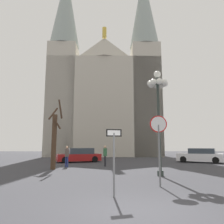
{
  "coord_description": "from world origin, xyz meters",
  "views": [
    {
      "loc": [
        -0.92,
        -6.12,
        1.75
      ],
      "look_at": [
        -0.42,
        16.63,
        5.2
      ],
      "focal_mm": 35.21,
      "sensor_mm": 36.0,
      "label": 1
    }
  ],
  "objects_px": {
    "bare_tree": "(54,139)",
    "street_lamp": "(158,95)",
    "parked_car_far_red": "(79,156)",
    "pedestrian_standing": "(105,154)",
    "stop_sign": "(159,136)",
    "parked_car_near_white": "(200,156)",
    "pedestrian_walking": "(67,154)",
    "one_way_arrow_sign": "(114,154)",
    "cathedral": "(105,95)"
  },
  "relations": [
    {
      "from": "cathedral",
      "to": "pedestrian_standing",
      "type": "xyz_separation_m",
      "value": [
        0.32,
        -19.3,
        -9.57
      ]
    },
    {
      "from": "parked_car_near_white",
      "to": "street_lamp",
      "type": "bearing_deg",
      "value": -123.45
    },
    {
      "from": "parked_car_near_white",
      "to": "parked_car_far_red",
      "type": "height_order",
      "value": "parked_car_far_red"
    },
    {
      "from": "bare_tree",
      "to": "street_lamp",
      "type": "bearing_deg",
      "value": -27.6
    },
    {
      "from": "stop_sign",
      "to": "parked_car_far_red",
      "type": "distance_m",
      "value": 14.94
    },
    {
      "from": "pedestrian_standing",
      "to": "parked_car_near_white",
      "type": "bearing_deg",
      "value": 22.18
    },
    {
      "from": "bare_tree",
      "to": "parked_car_far_red",
      "type": "xyz_separation_m",
      "value": [
        1.0,
        6.98,
        -1.55
      ]
    },
    {
      "from": "bare_tree",
      "to": "pedestrian_walking",
      "type": "bearing_deg",
      "value": 65.84
    },
    {
      "from": "pedestrian_standing",
      "to": "stop_sign",
      "type": "bearing_deg",
      "value": -75.09
    },
    {
      "from": "cathedral",
      "to": "stop_sign",
      "type": "relative_size",
      "value": 10.95
    },
    {
      "from": "cathedral",
      "to": "parked_car_near_white",
      "type": "relative_size",
      "value": 6.98
    },
    {
      "from": "stop_sign",
      "to": "bare_tree",
      "type": "xyz_separation_m",
      "value": [
        -6.24,
        6.93,
        0.1
      ]
    },
    {
      "from": "cathedral",
      "to": "parked_car_far_red",
      "type": "height_order",
      "value": "cathedral"
    },
    {
      "from": "street_lamp",
      "to": "parked_car_near_white",
      "type": "height_order",
      "value": "street_lamp"
    },
    {
      "from": "street_lamp",
      "to": "parked_car_far_red",
      "type": "height_order",
      "value": "street_lamp"
    },
    {
      "from": "cathedral",
      "to": "parked_car_far_red",
      "type": "xyz_separation_m",
      "value": [
        -2.47,
        -14.58,
        -9.94
      ]
    },
    {
      "from": "parked_car_near_white",
      "to": "pedestrian_standing",
      "type": "bearing_deg",
      "value": -157.82
    },
    {
      "from": "parked_car_near_white",
      "to": "one_way_arrow_sign",
      "type": "bearing_deg",
      "value": -121.99
    },
    {
      "from": "street_lamp",
      "to": "pedestrian_walking",
      "type": "distance_m",
      "value": 9.02
    },
    {
      "from": "stop_sign",
      "to": "one_way_arrow_sign",
      "type": "xyz_separation_m",
      "value": [
        -2.04,
        -1.86,
        -0.69
      ]
    },
    {
      "from": "street_lamp",
      "to": "pedestrian_walking",
      "type": "relative_size",
      "value": 3.73
    },
    {
      "from": "stop_sign",
      "to": "pedestrian_walking",
      "type": "distance_m",
      "value": 10.2
    },
    {
      "from": "cathedral",
      "to": "parked_car_near_white",
      "type": "distance_m",
      "value": 20.87
    },
    {
      "from": "parked_car_far_red",
      "to": "pedestrian_standing",
      "type": "height_order",
      "value": "pedestrian_standing"
    },
    {
      "from": "pedestrian_walking",
      "to": "pedestrian_standing",
      "type": "distance_m",
      "value": 3.17
    },
    {
      "from": "stop_sign",
      "to": "pedestrian_walking",
      "type": "relative_size",
      "value": 1.82
    },
    {
      "from": "one_way_arrow_sign",
      "to": "pedestrian_walking",
      "type": "distance_m",
      "value": 10.93
    },
    {
      "from": "bare_tree",
      "to": "parked_car_near_white",
      "type": "xyz_separation_m",
      "value": [
        13.59,
        6.25,
        -1.55
      ]
    },
    {
      "from": "street_lamp",
      "to": "parked_car_near_white",
      "type": "relative_size",
      "value": 1.31
    },
    {
      "from": "cathedral",
      "to": "parked_car_near_white",
      "type": "bearing_deg",
      "value": -56.51
    },
    {
      "from": "street_lamp",
      "to": "pedestrian_standing",
      "type": "xyz_separation_m",
      "value": [
        -3.24,
        5.93,
        -3.69
      ]
    },
    {
      "from": "street_lamp",
      "to": "parked_car_far_red",
      "type": "relative_size",
      "value": 1.29
    },
    {
      "from": "stop_sign",
      "to": "pedestrian_walking",
      "type": "bearing_deg",
      "value": 123.12
    },
    {
      "from": "pedestrian_walking",
      "to": "parked_car_far_red",
      "type": "bearing_deg",
      "value": 86.85
    },
    {
      "from": "one_way_arrow_sign",
      "to": "street_lamp",
      "type": "xyz_separation_m",
      "value": [
        2.84,
        5.11,
        3.29
      ]
    },
    {
      "from": "one_way_arrow_sign",
      "to": "stop_sign",
      "type": "bearing_deg",
      "value": 42.34
    },
    {
      "from": "street_lamp",
      "to": "pedestrian_walking",
      "type": "xyz_separation_m",
      "value": [
        -6.34,
        5.23,
        -3.72
      ]
    },
    {
      "from": "stop_sign",
      "to": "parked_car_far_red",
      "type": "xyz_separation_m",
      "value": [
        -5.24,
        13.92,
        -1.46
      ]
    },
    {
      "from": "one_way_arrow_sign",
      "to": "bare_tree",
      "type": "distance_m",
      "value": 9.77
    },
    {
      "from": "stop_sign",
      "to": "parked_car_near_white",
      "type": "xyz_separation_m",
      "value": [
        7.36,
        13.18,
        -1.46
      ]
    },
    {
      "from": "one_way_arrow_sign",
      "to": "parked_car_far_red",
      "type": "bearing_deg",
      "value": 101.47
    },
    {
      "from": "cathedral",
      "to": "pedestrian_walking",
      "type": "bearing_deg",
      "value": -97.88
    },
    {
      "from": "stop_sign",
      "to": "street_lamp",
      "type": "xyz_separation_m",
      "value": [
        0.8,
        3.25,
        2.6
      ]
    },
    {
      "from": "cathedral",
      "to": "street_lamp",
      "type": "distance_m",
      "value": 26.16
    },
    {
      "from": "stop_sign",
      "to": "pedestrian_walking",
      "type": "xyz_separation_m",
      "value": [
        -5.54,
        8.49,
        -1.12
      ]
    },
    {
      "from": "cathedral",
      "to": "pedestrian_walking",
      "type": "distance_m",
      "value": 22.36
    },
    {
      "from": "cathedral",
      "to": "street_lamp",
      "type": "relative_size",
      "value": 5.34
    },
    {
      "from": "stop_sign",
      "to": "bare_tree",
      "type": "relative_size",
      "value": 0.59
    },
    {
      "from": "one_way_arrow_sign",
      "to": "street_lamp",
      "type": "height_order",
      "value": "street_lamp"
    },
    {
      "from": "street_lamp",
      "to": "pedestrian_standing",
      "type": "height_order",
      "value": "street_lamp"
    }
  ]
}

